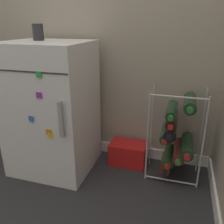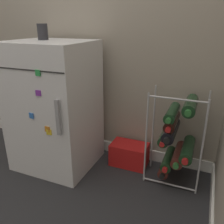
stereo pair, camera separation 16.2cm
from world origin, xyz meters
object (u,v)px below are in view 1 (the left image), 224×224
(mini_fridge, at_px, (52,109))
(soda_box, at_px, (128,153))
(wine_rack, at_px, (175,135))
(fridge_top_cup, at_px, (38,32))

(mini_fridge, bearing_deg, soda_box, 18.51)
(wine_rack, xyz_separation_m, fridge_top_cup, (-0.96, -0.07, 0.66))
(soda_box, height_order, fridge_top_cup, fridge_top_cup)
(wine_rack, bearing_deg, mini_fridge, -172.70)
(mini_fridge, xyz_separation_m, wine_rack, (0.88, 0.11, -0.14))
(wine_rack, distance_m, fridge_top_cup, 1.17)
(soda_box, xyz_separation_m, fridge_top_cup, (-0.61, -0.14, 0.91))
(mini_fridge, distance_m, wine_rack, 0.90)
(soda_box, bearing_deg, fridge_top_cup, -167.19)
(mini_fridge, distance_m, fridge_top_cup, 0.53)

